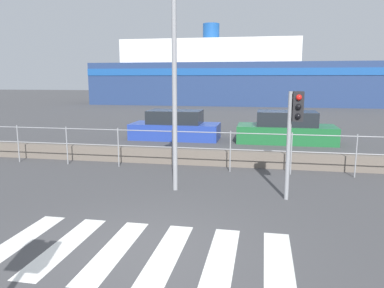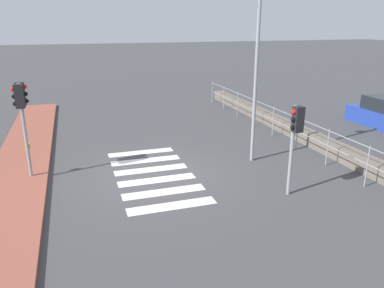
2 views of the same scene
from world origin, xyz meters
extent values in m
plane|color=#424244|center=(0.00, 0.00, 0.00)|extent=(160.00, 160.00, 0.00)
cube|color=#934C3D|center=(0.00, -4.10, 0.06)|extent=(24.00, 1.80, 0.12)
cube|color=silver|center=(-2.32, 0.00, 0.00)|extent=(0.45, 2.40, 0.01)
cube|color=silver|center=(-1.42, 0.00, 0.00)|extent=(0.45, 2.40, 0.01)
cube|color=silver|center=(-0.52, 0.00, 0.00)|extent=(0.45, 2.40, 0.01)
cube|color=silver|center=(0.38, 0.00, 0.00)|extent=(0.45, 2.40, 0.01)
cube|color=silver|center=(1.28, 0.00, 0.00)|extent=(0.45, 2.40, 0.01)
cube|color=silver|center=(2.18, 0.00, 0.00)|extent=(0.45, 2.40, 0.01)
cube|color=#6B6056|center=(0.00, 6.61, 0.25)|extent=(22.19, 0.55, 0.50)
cylinder|color=gray|center=(0.00, 5.74, 1.21)|extent=(19.97, 0.03, 0.03)
cylinder|color=gray|center=(0.00, 5.74, 0.70)|extent=(19.97, 0.03, 0.03)
cylinder|color=gray|center=(-9.99, 5.74, 0.64)|extent=(0.04, 0.04, 1.27)
cylinder|color=gray|center=(-8.17, 5.74, 0.64)|extent=(0.04, 0.04, 1.27)
cylinder|color=gray|center=(-6.35, 5.74, 0.64)|extent=(0.04, 0.04, 1.27)
cylinder|color=gray|center=(-4.54, 5.74, 0.64)|extent=(0.04, 0.04, 1.27)
cylinder|color=gray|center=(-2.72, 5.74, 0.64)|extent=(0.04, 0.04, 1.27)
cylinder|color=gray|center=(-0.91, 5.74, 0.64)|extent=(0.04, 0.04, 1.27)
cylinder|color=gray|center=(0.91, 5.74, 0.64)|extent=(0.04, 0.04, 1.27)
cylinder|color=gray|center=(2.72, 5.74, 0.64)|extent=(0.04, 0.04, 1.27)
cylinder|color=gray|center=(-0.87, -3.68, 1.48)|extent=(0.10, 0.10, 2.97)
cube|color=black|center=(-1.04, -3.68, 2.63)|extent=(0.24, 0.24, 0.68)
sphere|color=red|center=(-1.04, -3.54, 2.84)|extent=(0.13, 0.13, 0.13)
sphere|color=black|center=(-1.04, -3.54, 2.63)|extent=(0.13, 0.13, 0.13)
sphere|color=black|center=(-1.04, -3.54, 2.42)|extent=(0.13, 0.13, 0.13)
cube|color=black|center=(-0.70, -3.68, 2.63)|extent=(0.24, 0.24, 0.68)
sphere|color=red|center=(-0.70, -3.82, 2.84)|extent=(0.13, 0.13, 0.13)
sphere|color=black|center=(-0.70, -3.82, 2.63)|extent=(0.13, 0.13, 0.13)
sphere|color=black|center=(-0.70, -3.82, 2.42)|extent=(0.13, 0.13, 0.13)
cube|color=yellow|center=(-0.98, -3.68, 1.05)|extent=(0.10, 0.14, 0.18)
cylinder|color=gray|center=(2.47, 3.31, 1.28)|extent=(0.10, 0.10, 2.56)
cube|color=black|center=(2.64, 3.31, 2.22)|extent=(0.24, 0.24, 0.68)
sphere|color=red|center=(2.64, 3.18, 2.43)|extent=(0.13, 0.13, 0.13)
sphere|color=black|center=(2.64, 3.18, 2.22)|extent=(0.13, 0.13, 0.13)
sphere|color=black|center=(2.64, 3.18, 2.01)|extent=(0.13, 0.13, 0.13)
cylinder|color=gray|center=(-0.31, 3.56, 2.87)|extent=(0.12, 0.12, 5.74)
camera|label=1|loc=(1.87, -5.53, 2.85)|focal=35.00mm
camera|label=2|loc=(10.81, -2.22, 4.63)|focal=35.00mm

